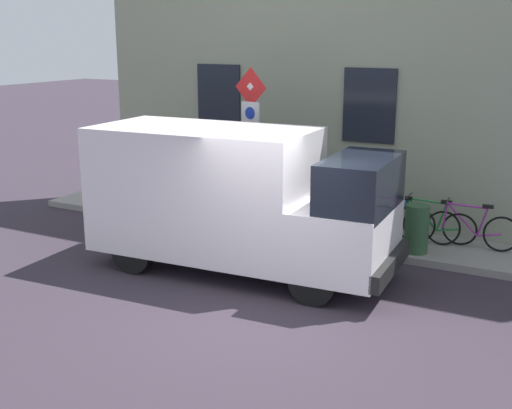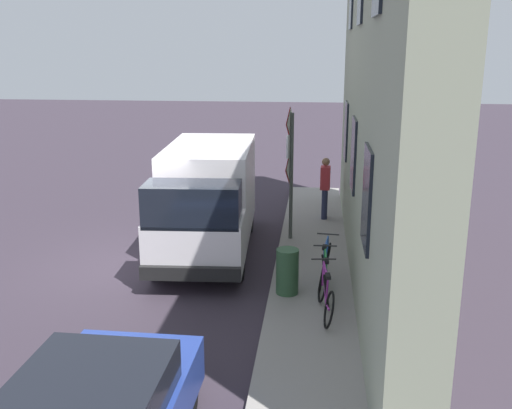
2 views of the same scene
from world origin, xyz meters
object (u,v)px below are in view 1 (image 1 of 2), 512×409
object	(u,v)px
bicycle_purple	(472,229)
bicycle_blue	(393,219)
delivery_van	(235,197)
sign_post_stacked	(251,130)
pedestrian	(198,169)
litter_bin	(417,229)
bicycle_green	(431,224)

from	to	relation	value
bicycle_purple	bicycle_blue	bearing A→B (deg)	-5.78
delivery_van	bicycle_blue	size ratio (longest dim) A/B	3.17
bicycle_blue	bicycle_purple	bearing A→B (deg)	-173.57
sign_post_stacked	pedestrian	xyz separation A→B (m)	(0.90, 1.86, -1.13)
sign_post_stacked	litter_bin	bearing A→B (deg)	-87.54
bicycle_blue	pedestrian	size ratio (longest dim) A/B	1.00
bicycle_green	sign_post_stacked	bearing A→B (deg)	12.53
bicycle_purple	pedestrian	distance (m)	6.12
delivery_van	bicycle_green	size ratio (longest dim) A/B	3.17
sign_post_stacked	litter_bin	size ratio (longest dim) A/B	3.53
bicycle_green	bicycle_blue	world-z (taller)	same
bicycle_purple	sign_post_stacked	bearing A→B (deg)	6.03
sign_post_stacked	bicycle_blue	bearing A→B (deg)	-72.10
bicycle_purple	bicycle_green	bearing A→B (deg)	-5.76
bicycle_blue	sign_post_stacked	bearing A→B (deg)	24.39
sign_post_stacked	pedestrian	size ratio (longest dim) A/B	1.85
bicycle_green	litter_bin	distance (m)	0.75
bicycle_purple	bicycle_green	xyz separation A→B (m)	(0.00, 0.75, 0.00)
bicycle_purple	bicycle_green	distance (m)	0.75
litter_bin	sign_post_stacked	bearing A→B (deg)	92.46
delivery_van	bicycle_blue	world-z (taller)	delivery_van
pedestrian	litter_bin	distance (m)	5.32
bicycle_purple	pedestrian	xyz separation A→B (m)	(0.02, 6.10, 0.56)
sign_post_stacked	delivery_van	size ratio (longest dim) A/B	0.58
delivery_van	litter_bin	bearing A→B (deg)	34.61
pedestrian	sign_post_stacked	bearing A→B (deg)	67.07
bicycle_green	pedestrian	size ratio (longest dim) A/B	1.00
bicycle_purple	bicycle_blue	distance (m)	1.50
pedestrian	bicycle_green	bearing A→B (deg)	92.73
delivery_van	litter_bin	size ratio (longest dim) A/B	6.04
delivery_van	bicycle_purple	world-z (taller)	delivery_van
pedestrian	litter_bin	world-z (taller)	pedestrian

